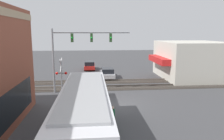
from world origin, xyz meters
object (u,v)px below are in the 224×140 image
(city_bus, at_px, (85,115))
(parked_car_silver, at_px, (108,73))
(crossing_signal, at_px, (61,73))
(parked_car_red, at_px, (90,66))
(pedestrian_near_bus, at_px, (112,119))

(city_bus, bearing_deg, parked_car_silver, -7.89)
(crossing_signal, xyz_separation_m, parked_car_red, (15.43, -2.66, -1.62))
(crossing_signal, xyz_separation_m, pedestrian_near_bus, (-8.80, -4.36, -1.41))
(parked_car_red, relative_size, pedestrian_near_bus, 2.48)
(crossing_signal, relative_size, parked_car_silver, 0.84)
(crossing_signal, relative_size, parked_car_red, 0.88)
(parked_car_red, height_order, pedestrian_near_bus, pedestrian_near_bus)
(crossing_signal, distance_m, pedestrian_near_bus, 9.92)
(crossing_signal, xyz_separation_m, parked_car_silver, (8.32, -5.26, -1.64))
(city_bus, relative_size, crossing_signal, 2.88)
(city_bus, relative_size, parked_car_silver, 2.41)
(parked_car_silver, xyz_separation_m, pedestrian_near_bus, (-17.13, 0.90, 0.23))
(city_bus, distance_m, parked_car_silver, 18.98)
(crossing_signal, distance_m, parked_car_red, 15.74)
(parked_car_silver, relative_size, parked_car_red, 1.05)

